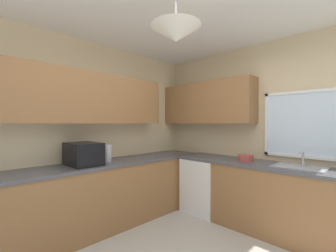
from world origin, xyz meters
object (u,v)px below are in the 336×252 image
object	(u,v)px
microwave	(83,154)
sink_assembly	(300,167)
dishwasher	(205,185)
kettle	(107,153)
bowl	(246,158)

from	to	relation	value
microwave	sink_assembly	world-z (taller)	microwave
dishwasher	sink_assembly	world-z (taller)	sink_assembly
kettle	dishwasher	bearing A→B (deg)	65.85
microwave	kettle	xyz separation A→B (m)	(0.02, 0.34, -0.02)
kettle	sink_assembly	world-z (taller)	kettle
sink_assembly	microwave	bearing A→B (deg)	-138.54
sink_assembly	dishwasher	bearing A→B (deg)	-178.47
dishwasher	sink_assembly	bearing A→B (deg)	1.53
dishwasher	bowl	xyz separation A→B (m)	(0.69, 0.03, 0.52)
sink_assembly	bowl	distance (m)	0.69
microwave	sink_assembly	xyz separation A→B (m)	(2.04, 1.80, -0.13)
dishwasher	bowl	bearing A→B (deg)	2.49
microwave	dishwasher	bearing A→B (deg)	69.48
microwave	kettle	size ratio (longest dim) A/B	1.95
dishwasher	bowl	size ratio (longest dim) A/B	4.12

